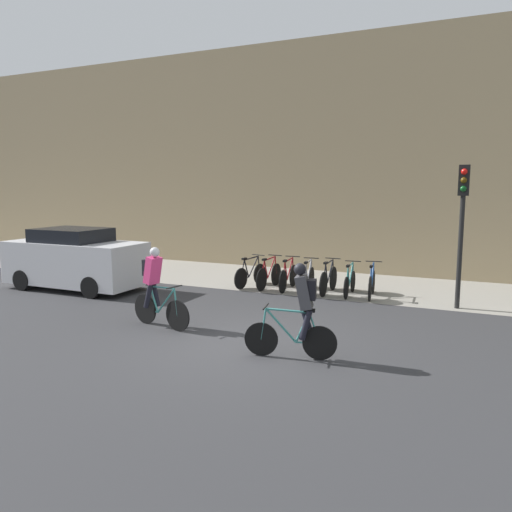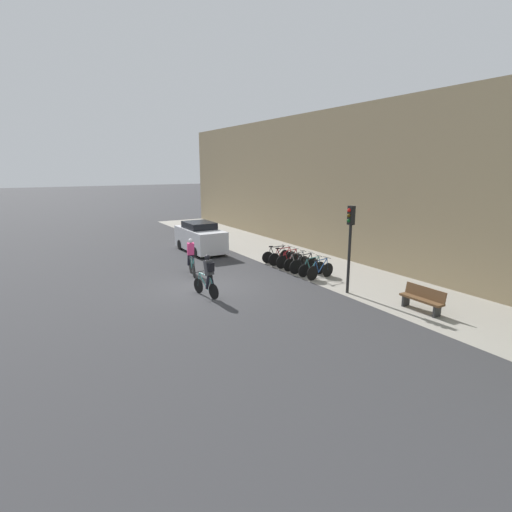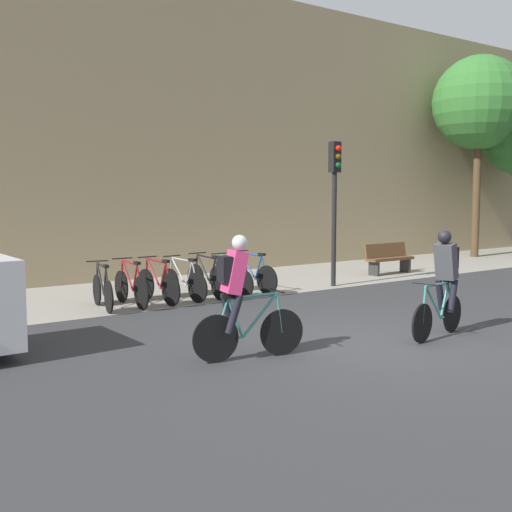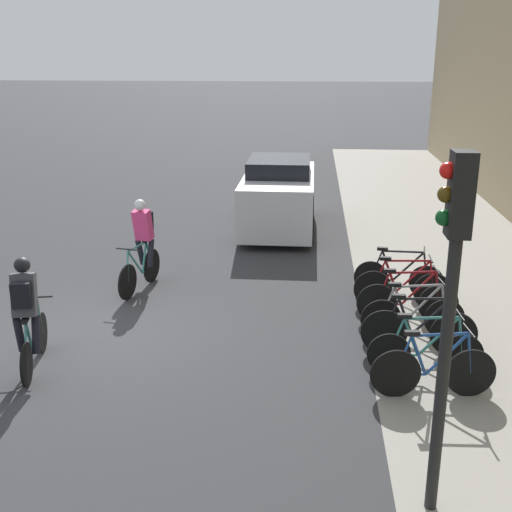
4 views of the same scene
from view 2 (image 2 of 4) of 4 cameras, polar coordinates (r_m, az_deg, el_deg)
ground at (r=17.60m, az=-7.30°, el=-4.49°), size 200.00×200.00×0.00m
kerb_strip at (r=21.04m, az=9.86°, el=-1.71°), size 44.00×4.50×0.01m
building_facade at (r=22.16m, az=15.41°, el=9.67°), size 44.00×0.60×8.34m
cyclist_pink at (r=19.61m, az=-9.27°, el=0.09°), size 1.68×0.56×1.78m
cyclist_grey at (r=16.08m, az=-6.87°, el=-2.63°), size 1.67×0.57×1.75m
parked_bike_0 at (r=21.89m, az=2.92°, el=0.08°), size 0.46×1.66×0.96m
parked_bike_1 at (r=21.38m, az=3.84°, el=-0.20°), size 0.46×1.75×0.98m
parked_bike_2 at (r=20.88m, az=4.80°, el=-0.54°), size 0.46×1.73×0.98m
parked_bike_3 at (r=20.38m, az=5.81°, el=-0.91°), size 0.46×1.68×0.96m
parked_bike_4 at (r=19.89m, az=6.87°, el=-1.22°), size 0.46×1.76×0.99m
parked_bike_5 at (r=19.42m, az=7.98°, el=-1.69°), size 0.46×1.66×0.95m
parked_bike_6 at (r=18.94m, az=9.15°, el=-2.04°), size 0.46×1.69×0.98m
traffic_light_pole at (r=16.60m, az=13.29°, el=3.15°), size 0.26×0.30×3.63m
bench at (r=15.77m, az=22.67°, el=-5.65°), size 1.66×0.44×0.89m
parked_car at (r=24.73m, az=-7.98°, el=2.62°), size 4.30×1.84×1.85m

